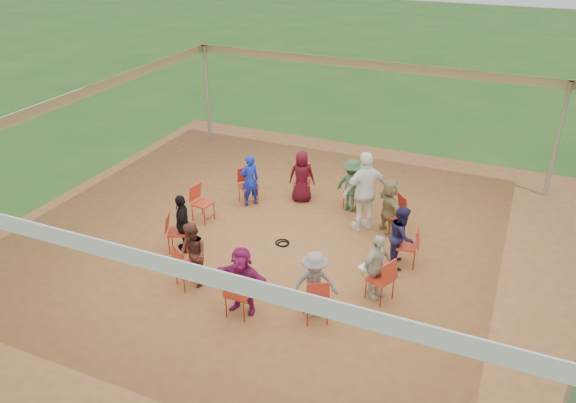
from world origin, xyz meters
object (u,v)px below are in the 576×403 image
at_px(chair_3, 354,192).
at_px(standing_person, 365,192).
at_px(chair_10, 315,299).
at_px(person_seated_5, 250,180).
at_px(person_seated_3, 352,185).
at_px(laptop, 369,265).
at_px(person_seated_7, 193,255).
at_px(person_seated_0, 376,267).
at_px(person_seated_6, 183,223).
at_px(person_seated_1, 402,236).
at_px(chair_2, 394,214).
at_px(cable_coil, 283,243).
at_px(chair_6, 203,204).
at_px(chair_8, 188,266).
at_px(chair_7, 178,232).
at_px(person_seated_2, 390,206).
at_px(chair_0, 380,279).
at_px(person_seated_4, 302,177).
at_px(person_seated_8, 242,280).
at_px(chair_5, 248,186).
at_px(chair_4, 302,182).
at_px(chair_9, 239,294).
at_px(chair_1, 407,246).
at_px(person_seated_9, 314,285).

bearing_deg(chair_3, standing_person, 135.95).
bearing_deg(chair_10, person_seated_5, 97.97).
relative_size(person_seated_3, laptop, 3.43).
bearing_deg(person_seated_7, person_seated_0, 49.09).
bearing_deg(person_seated_6, person_seated_1, 81.82).
relative_size(chair_2, cable_coil, 2.29).
xyz_separation_m(chair_3, person_seated_6, (-2.76, -3.32, 0.22)).
relative_size(chair_6, person_seated_0, 0.68).
distance_m(chair_10, standing_person, 3.54).
bearing_deg(chair_10, laptop, 28.25).
height_order(chair_3, standing_person, standing_person).
relative_size(chair_6, person_seated_5, 0.68).
bearing_deg(chair_8, chair_10, 32.73).
relative_size(chair_10, laptop, 2.33).
bearing_deg(person_seated_1, chair_3, 30.48).
height_order(chair_7, person_seated_2, person_seated_2).
relative_size(chair_0, chair_2, 1.00).
xyz_separation_m(person_seated_4, person_seated_8, (0.70, -4.53, 0.00)).
relative_size(person_seated_6, person_seated_8, 1.00).
distance_m(chair_10, laptop, 1.33).
height_order(person_seated_0, person_seated_2, same).
bearing_deg(chair_8, person_seated_4, 113.88).
distance_m(chair_5, chair_7, 2.63).
bearing_deg(person_seated_1, chair_7, 98.39).
bearing_deg(person_seated_8, chair_10, 11.44).
relative_size(chair_3, chair_5, 1.00).
distance_m(chair_3, standing_person, 1.13).
distance_m(person_seated_5, cable_coil, 2.16).
bearing_deg(person_seated_0, person_seated_1, 16.36).
bearing_deg(chair_4, chair_9, 81.82).
height_order(chair_1, chair_8, same).
height_order(chair_8, chair_9, same).
relative_size(chair_7, person_seated_9, 0.68).
xyz_separation_m(chair_2, cable_coil, (-2.08, -1.52, -0.43)).
height_order(chair_2, laptop, chair_2).
xyz_separation_m(person_seated_3, person_seated_4, (-1.30, -0.01, 0.00)).
bearing_deg(person_seated_6, person_seated_2, 98.18).
relative_size(person_seated_7, standing_person, 0.70).
relative_size(chair_10, person_seated_4, 0.68).
xyz_separation_m(chair_6, chair_10, (3.75, -2.36, 0.00)).
bearing_deg(chair_2, person_seated_0, 145.02).
height_order(chair_2, person_seated_2, person_seated_2).
height_order(chair_10, person_seated_4, person_seated_4).
bearing_deg(cable_coil, person_seated_6, -149.76).
xyz_separation_m(chair_3, chair_5, (-2.52, -0.77, 0.00)).
relative_size(chair_3, person_seated_5, 0.68).
xyz_separation_m(person_seated_4, cable_coil, (0.42, -2.12, -0.65)).
relative_size(chair_7, chair_8, 1.00).
bearing_deg(person_seated_9, person_seated_6, 130.91).
distance_m(chair_7, chair_10, 3.68).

